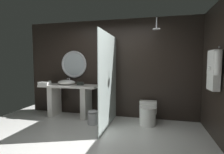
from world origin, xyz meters
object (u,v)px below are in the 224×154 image
Objects in this scene: tumbler_cup at (50,83)px; rain_shower_head at (156,28)px; vessel_sink at (66,82)px; toilet at (148,113)px; tissue_box at (80,84)px; waste_bin at (93,117)px; round_wall_mirror at (74,64)px; folded_hand_towel at (45,83)px; hanging_bathrobe at (214,69)px.

tumbler_cup is 0.38× the size of rain_shower_head.
vessel_sink is at bearing 178.59° from rain_shower_head.
tumbler_cup reaches higher than toilet.
waste_bin is (0.51, -0.44, -0.73)m from tissue_box.
tissue_box is at bearing -40.52° from round_wall_mirror.
round_wall_mirror reaches higher than waste_bin.
rain_shower_head is at bearing -1.76° from tissue_box.
waste_bin is (1.41, -0.41, -0.74)m from tumbler_cup.
vessel_sink is at bearing -110.49° from round_wall_mirror.
rain_shower_head reaches higher than vessel_sink.
round_wall_mirror is 1.65m from waste_bin.
rain_shower_head reaches higher than tissue_box.
tumbler_cup is 0.18m from folded_hand_towel.
vessel_sink is 4.74× the size of tumbler_cup.
round_wall_mirror is at bearing 35.67° from folded_hand_towel.
waste_bin is at bearing -165.25° from toilet.
tissue_box is 0.48× the size of waste_bin.
tissue_box reaches higher than folded_hand_towel.
tissue_box is at bearing 0.30° from vessel_sink.
rain_shower_head is 2.56m from waste_bin.
toilet is 2.01× the size of folded_hand_towel.
round_wall_mirror is (-0.31, 0.26, 0.51)m from tissue_box.
vessel_sink is 0.58m from folded_hand_towel.
round_wall_mirror is 2.42m from rain_shower_head.
waste_bin is (0.82, -0.70, -1.24)m from round_wall_mirror.
folded_hand_towel is at bearing -168.20° from tissue_box.
vessel_sink is 1.67× the size of folded_hand_towel.
toilet reaches higher than waste_bin.
hanging_bathrobe reaches higher than tissue_box.
toilet is at bearing -3.52° from tissue_box.
rain_shower_head is at bearing 2.75° from folded_hand_towel.
tumbler_cup is at bearing -176.92° from vessel_sink.
waste_bin is (0.92, -0.44, -0.76)m from vessel_sink.
toilet is at bearing -1.72° from tumbler_cup.
rain_shower_head is (1.94, -0.06, 1.36)m from tissue_box.
round_wall_mirror is at bearing 139.24° from waste_bin.
waste_bin is at bearing -9.52° from folded_hand_towel.
toilet is (2.18, -0.11, -0.67)m from vessel_sink.
rain_shower_head is at bearing -8.16° from round_wall_mirror.
toilet is at bearing 14.75° from waste_bin.
tumbler_cup is 0.83m from round_wall_mirror.
waste_bin is at bearing -25.68° from vessel_sink.
round_wall_mirror reaches higher than vessel_sink.
hanging_bathrobe is 1.76m from toilet.
hanging_bathrobe is at bearing -31.49° from toilet.
vessel_sink is 0.83× the size of toilet.
toilet is 1.71× the size of waste_bin.
tissue_box is 0.56× the size of folded_hand_towel.
waste_bin is at bearing -40.90° from tissue_box.
tissue_box reaches higher than toilet.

